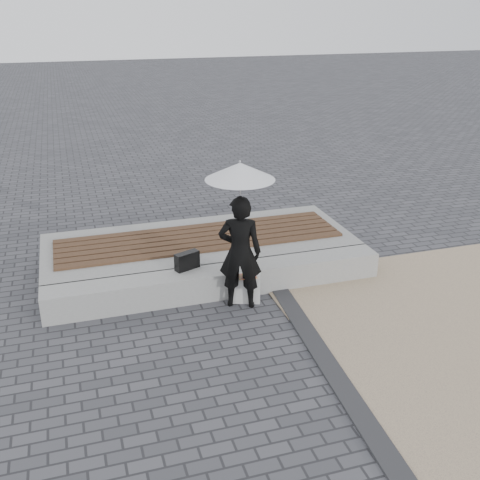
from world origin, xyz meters
name	(u,v)px	position (x,y,z in m)	size (l,w,h in m)	color
ground	(254,352)	(0.00, 0.00, 0.00)	(80.00, 80.00, 0.00)	#48484D
edging_band	(327,362)	(0.75, -0.50, 0.02)	(0.25, 5.20, 0.04)	#2D2D30
seating_ledge	(219,281)	(0.00, 1.60, 0.20)	(5.00, 0.45, 0.40)	#A5A5A0
timber_platform	(200,250)	(0.00, 2.80, 0.20)	(5.00, 2.00, 0.40)	gray
timber_decking	(200,238)	(0.00, 2.80, 0.42)	(4.60, 1.20, 0.04)	brown
woman	(240,252)	(0.19, 1.19, 0.82)	(0.60, 0.39, 1.63)	black
parasol	(240,171)	(0.19, 1.19, 1.97)	(0.92, 0.92, 1.18)	silver
handbag	(187,261)	(-0.44, 1.75, 0.53)	(0.37, 0.13, 0.26)	black
canvas_tote	(246,288)	(0.31, 1.25, 0.21)	(0.40, 0.17, 0.42)	silver
magazine	(247,276)	(0.31, 1.20, 0.43)	(0.26, 0.19, 0.01)	#FE3959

